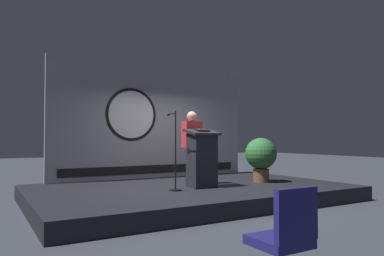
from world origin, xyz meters
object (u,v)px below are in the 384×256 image
(microphone_stand, at_px, (174,163))
(podium, at_px, (202,158))
(potted_plant, at_px, (261,156))
(audience_chair_left, at_px, (286,233))
(speaker_person, at_px, (192,147))

(microphone_stand, bearing_deg, podium, 8.98)
(potted_plant, relative_size, audience_chair_left, 1.13)
(microphone_stand, height_order, audience_chair_left, microphone_stand)
(podium, distance_m, audience_chair_left, 4.42)
(microphone_stand, bearing_deg, speaker_person, 38.65)
(potted_plant, bearing_deg, audience_chair_left, -129.18)
(microphone_stand, relative_size, audience_chair_left, 1.72)
(speaker_person, xyz_separation_m, potted_plant, (1.60, -0.41, -0.20))
(podium, relative_size, microphone_stand, 0.79)
(speaker_person, relative_size, potted_plant, 1.57)
(podium, height_order, audience_chair_left, podium)
(podium, relative_size, speaker_person, 0.76)
(audience_chair_left, bearing_deg, podium, 67.04)
(podium, xyz_separation_m, speaker_person, (0.04, 0.48, 0.22))
(speaker_person, relative_size, audience_chair_left, 1.78)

